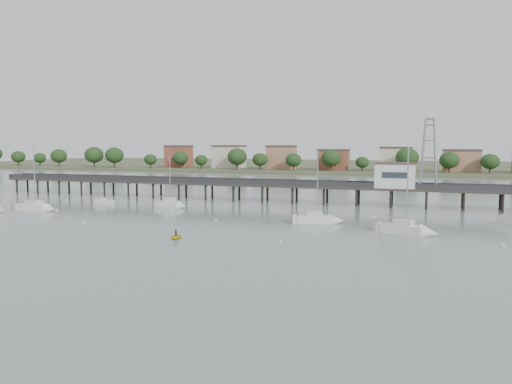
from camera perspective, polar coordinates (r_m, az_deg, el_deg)
ground_plane at (r=58.08m, az=-14.28°, el=-7.69°), size 500.00×500.00×0.00m
pier at (r=112.03m, az=2.72°, el=0.74°), size 150.00×5.00×5.50m
pier_building at (r=107.56m, az=15.62°, el=1.88°), size 8.40×5.40×5.30m
lattice_tower at (r=107.20m, az=19.16°, el=4.14°), size 3.20×3.20×15.50m
sailboat_a at (r=106.99m, az=-23.53°, el=-1.64°), size 8.15×2.48×13.42m
sailboat_c at (r=83.29m, az=7.51°, el=-3.13°), size 7.92×3.98×12.64m
sailboat_b at (r=104.15m, az=-9.48°, el=-1.43°), size 6.88×2.57×11.27m
sailboat_d at (r=75.92m, az=17.40°, el=-4.18°), size 8.45×4.68×13.41m
white_tender at (r=113.28m, az=-16.99°, el=-1.12°), size 4.21×1.97×1.60m
yellow_dinghy at (r=70.57m, az=-9.14°, el=-5.25°), size 2.05×1.00×2.76m
dinghy_occupant at (r=70.57m, az=-9.14°, el=-5.25°), size 0.78×1.13×0.25m
mooring_buoys at (r=83.86m, az=-3.54°, el=-3.43°), size 79.52×27.72×0.39m
far_shore at (r=288.67m, az=12.84°, el=2.95°), size 500.00×170.00×10.40m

